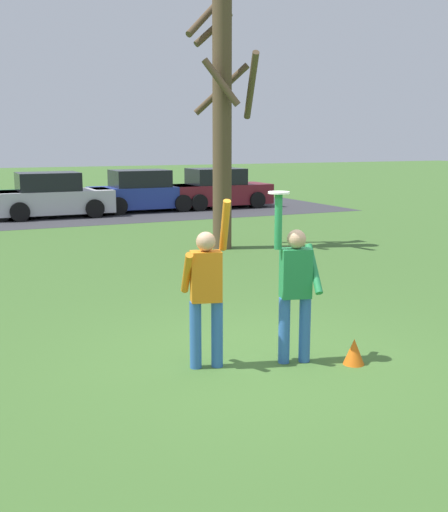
# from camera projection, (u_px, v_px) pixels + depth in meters

# --- Properties ---
(ground_plane) EXTENTS (120.00, 120.00, 0.00)m
(ground_plane) POSITION_uv_depth(u_px,v_px,m) (256.00, 360.00, 7.72)
(ground_plane) COLOR #426B2D
(person_catcher) EXTENTS (0.58, 0.48, 2.08)m
(person_catcher) POSITION_uv_depth(u_px,v_px,m) (295.00, 284.00, 7.49)
(person_catcher) COLOR #3366B7
(person_catcher) RESTS_ON ground_plane
(person_defender) EXTENTS (0.61, 0.54, 2.04)m
(person_defender) POSITION_uv_depth(u_px,v_px,m) (206.00, 288.00, 7.31)
(person_defender) COLOR #3366B7
(person_defender) RESTS_ON ground_plane
(frisbee_disc) EXTENTS (0.25, 0.25, 0.02)m
(frisbee_disc) POSITION_uv_depth(u_px,v_px,m) (279.00, 193.00, 7.25)
(frisbee_disc) COLOR white
(frisbee_disc) RESTS_ON person_catcher
(parked_car_silver) EXTENTS (4.11, 2.05, 1.59)m
(parked_car_silver) POSITION_uv_depth(u_px,v_px,m) (52.00, 197.00, 22.13)
(parked_car_silver) COLOR #BCBCC1
(parked_car_silver) RESTS_ON ground_plane
(parked_car_blue) EXTENTS (4.11, 2.05, 1.59)m
(parked_car_blue) POSITION_uv_depth(u_px,v_px,m) (143.00, 192.00, 23.99)
(parked_car_blue) COLOR #233893
(parked_car_blue) RESTS_ON ground_plane
(parked_car_maroon) EXTENTS (4.11, 2.05, 1.59)m
(parked_car_maroon) POSITION_uv_depth(u_px,v_px,m) (218.00, 190.00, 25.29)
(parked_car_maroon) COLOR maroon
(parked_car_maroon) RESTS_ON ground_plane
(parking_strip) EXTENTS (22.17, 6.40, 0.01)m
(parking_strip) POSITION_uv_depth(u_px,v_px,m) (59.00, 216.00, 22.58)
(parking_strip) COLOR #38383D
(parking_strip) RESTS_ON ground_plane
(bare_tree_tall) EXTENTS (1.85, 1.95, 6.16)m
(bare_tree_tall) POSITION_uv_depth(u_px,v_px,m) (222.00, 118.00, 15.23)
(bare_tree_tall) COLOR brown
(bare_tree_tall) RESTS_ON ground_plane
(field_cone_orange) EXTENTS (0.26, 0.26, 0.32)m
(field_cone_orange) POSITION_uv_depth(u_px,v_px,m) (354.00, 352.00, 7.56)
(field_cone_orange) COLOR orange
(field_cone_orange) RESTS_ON ground_plane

